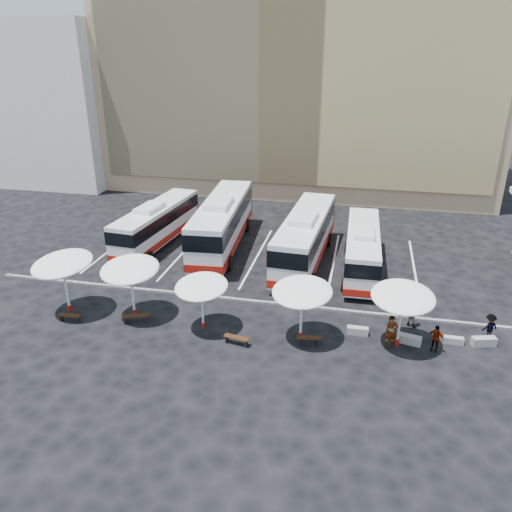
% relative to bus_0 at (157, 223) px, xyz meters
% --- Properties ---
extents(ground, '(120.00, 120.00, 0.00)m').
position_rel_bus_0_xyz_m(ground, '(8.71, -8.89, -1.84)').
color(ground, black).
rests_on(ground, ground).
extents(sandstone_building, '(42.00, 18.25, 29.60)m').
position_rel_bus_0_xyz_m(sandstone_building, '(8.71, 22.98, 10.78)').
color(sandstone_building, tan).
rests_on(sandstone_building, ground).
extents(apartment_block, '(14.00, 14.00, 18.00)m').
position_rel_bus_0_xyz_m(apartment_block, '(-19.29, 19.11, 7.16)').
color(apartment_block, silver).
rests_on(apartment_block, ground).
extents(curb_divider, '(34.00, 0.25, 0.15)m').
position_rel_bus_0_xyz_m(curb_divider, '(8.71, -8.39, -1.77)').
color(curb_divider, black).
rests_on(curb_divider, ground).
extents(bay_lines, '(24.15, 12.00, 0.01)m').
position_rel_bus_0_xyz_m(bay_lines, '(8.71, -0.89, -1.84)').
color(bay_lines, white).
rests_on(bay_lines, ground).
extents(bus_0, '(3.47, 11.54, 3.61)m').
position_rel_bus_0_xyz_m(bus_0, '(0.00, 0.00, 0.00)').
color(bus_0, white).
rests_on(bus_0, ground).
extents(bus_1, '(3.92, 13.75, 4.31)m').
position_rel_bus_0_xyz_m(bus_1, '(5.48, 0.50, 0.36)').
color(bus_1, white).
rests_on(bus_1, ground).
extents(bus_2, '(3.55, 13.03, 4.09)m').
position_rel_bus_0_xyz_m(bus_2, '(12.47, -1.06, 0.25)').
color(bus_2, white).
rests_on(bus_2, ground).
extents(bus_3, '(2.72, 10.98, 3.47)m').
position_rel_bus_0_xyz_m(bus_3, '(16.76, -1.76, -0.07)').
color(bus_3, white).
rests_on(bus_3, ground).
extents(sunshade_0, '(4.87, 4.90, 3.85)m').
position_rel_bus_0_xyz_m(sunshade_0, '(-0.95, -12.03, 1.43)').
color(sunshade_0, white).
rests_on(sunshade_0, ground).
extents(sunshade_1, '(3.63, 3.68, 3.68)m').
position_rel_bus_0_xyz_m(sunshade_1, '(3.26, -11.61, 1.29)').
color(sunshade_1, white).
rests_on(sunshade_1, ground).
extents(sunshade_2, '(3.49, 3.52, 3.23)m').
position_rel_bus_0_xyz_m(sunshade_2, '(7.88, -12.14, 0.90)').
color(sunshade_2, white).
rests_on(sunshade_2, ground).
extents(sunshade_3, '(3.99, 4.03, 3.51)m').
position_rel_bus_0_xyz_m(sunshade_3, '(13.65, -12.01, 1.14)').
color(sunshade_3, white).
rests_on(sunshade_3, ground).
extents(sunshade_4, '(3.60, 3.64, 3.58)m').
position_rel_bus_0_xyz_m(sunshade_4, '(19.02, -11.57, 1.20)').
color(sunshade_4, white).
rests_on(sunshade_4, ground).
extents(wood_bench_0, '(1.42, 0.45, 0.43)m').
position_rel_bus_0_xyz_m(wood_bench_0, '(-0.26, -13.12, -1.51)').
color(wood_bench_0, black).
rests_on(wood_bench_0, ground).
extents(wood_bench_1, '(1.66, 0.93, 0.49)m').
position_rel_bus_0_xyz_m(wood_bench_1, '(3.70, -12.41, -1.46)').
color(wood_bench_1, black).
rests_on(wood_bench_1, ground).
extents(wood_bench_2, '(1.52, 0.65, 0.45)m').
position_rel_bus_0_xyz_m(wood_bench_2, '(10.23, -13.37, -1.50)').
color(wood_bench_2, black).
rests_on(wood_bench_2, ground).
extents(wood_bench_3, '(1.40, 0.59, 0.42)m').
position_rel_bus_0_xyz_m(wood_bench_3, '(14.20, -12.46, -1.52)').
color(wood_bench_3, black).
rests_on(wood_bench_3, ground).
extents(conc_bench_0, '(1.22, 0.42, 0.46)m').
position_rel_bus_0_xyz_m(conc_bench_0, '(16.83, -10.86, -1.61)').
color(conc_bench_0, gray).
rests_on(conc_bench_0, ground).
extents(conc_bench_1, '(1.39, 0.74, 0.50)m').
position_rel_bus_0_xyz_m(conc_bench_1, '(19.69, -11.21, -1.59)').
color(conc_bench_1, gray).
rests_on(conc_bench_1, ground).
extents(conc_bench_2, '(1.07, 0.36, 0.40)m').
position_rel_bus_0_xyz_m(conc_bench_2, '(22.13, -10.69, -1.64)').
color(conc_bench_2, gray).
rests_on(conc_bench_2, ground).
extents(conc_bench_3, '(1.41, 0.80, 0.50)m').
position_rel_bus_0_xyz_m(conc_bench_3, '(23.75, -10.52, -1.59)').
color(conc_bench_3, gray).
rests_on(conc_bench_3, ground).
extents(passenger_0, '(0.80, 0.65, 1.91)m').
position_rel_bus_0_xyz_m(passenger_0, '(18.62, -11.77, -0.89)').
color(passenger_0, black).
rests_on(passenger_0, ground).
extents(passenger_1, '(1.02, 0.96, 1.67)m').
position_rel_bus_0_xyz_m(passenger_1, '(19.92, -9.20, -1.01)').
color(passenger_1, black).
rests_on(passenger_1, ground).
extents(passenger_2, '(1.00, 0.71, 1.58)m').
position_rel_bus_0_xyz_m(passenger_2, '(20.98, -11.67, -1.05)').
color(passenger_2, black).
rests_on(passenger_2, ground).
extents(passenger_3, '(1.17, 0.98, 1.57)m').
position_rel_bus_0_xyz_m(passenger_3, '(24.09, -9.74, -1.06)').
color(passenger_3, black).
rests_on(passenger_3, ground).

